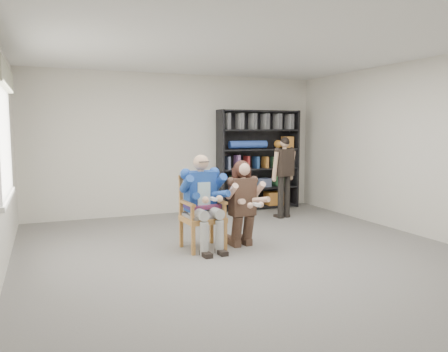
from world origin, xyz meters
name	(u,v)px	position (x,y,z in m)	size (l,w,h in m)	color
room_shell	(256,153)	(0.00, 0.00, 1.40)	(6.00, 7.00, 2.80)	silver
floor	(255,259)	(0.00, 0.00, 0.00)	(6.00, 7.00, 0.01)	slate
window_left	(6,135)	(-2.95, 1.00, 1.63)	(0.16, 2.00, 1.75)	silver
armchair	(203,213)	(-0.48, 0.72, 0.52)	(0.61, 0.59, 1.05)	olive
seated_man	(203,202)	(-0.48, 0.72, 0.68)	(0.59, 0.82, 1.36)	navy
kneeling_woman	(243,205)	(0.10, 0.60, 0.62)	(0.52, 0.84, 1.25)	#3B251F
bookshelf	(258,160)	(1.70, 3.28, 1.05)	(1.80, 0.38, 2.10)	black
standing_man	(284,178)	(1.71, 2.20, 0.78)	(0.48, 0.27, 1.56)	black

